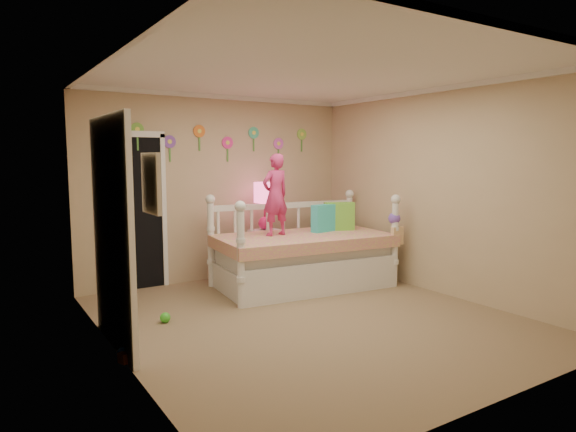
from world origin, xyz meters
TOP-DOWN VIEW (x-y plane):
  - floor at (0.00, 0.00)m, footprint 4.00×4.50m
  - ceiling at (0.00, 0.00)m, footprint 4.00×4.50m
  - back_wall at (0.00, 2.25)m, footprint 4.00×0.01m
  - left_wall at (-2.00, 0.00)m, footprint 0.01×4.50m
  - right_wall at (2.00, 0.00)m, footprint 0.01×4.50m
  - crown_molding at (0.00, 0.00)m, footprint 4.00×4.50m
  - daybed at (0.71, 1.19)m, footprint 2.45×1.49m
  - pillow_turquoise at (1.11, 1.26)m, footprint 0.39×0.20m
  - pillow_lime at (1.39, 1.27)m, footprint 0.44×0.30m
  - child at (0.36, 1.32)m, footprint 0.42×0.30m
  - nightstand at (0.53, 1.91)m, footprint 0.45×0.36m
  - table_lamp at (0.53, 1.91)m, footprint 0.31×0.31m
  - closet_doorway at (-1.25, 2.23)m, footprint 0.90×0.04m
  - flower_decals at (-0.09, 2.24)m, footprint 3.40×0.02m
  - mirror_closet at (-1.96, 0.30)m, footprint 0.07×1.30m
  - wall_picture at (-1.97, -0.90)m, footprint 0.05×0.34m
  - hanging_bag at (1.75, 0.52)m, footprint 0.20×0.16m
  - toy_scatter at (-1.63, 0.29)m, footprint 1.11×1.46m

SIDE VIEW (x-z plane):
  - floor at x=0.00m, z-range -0.01..0.01m
  - toy_scatter at x=-1.63m, z-range 0.00..0.11m
  - nightstand at x=0.53m, z-range 0.00..0.70m
  - daybed at x=0.71m, z-range 0.00..1.27m
  - hanging_bag at x=1.75m, z-range 0.59..0.95m
  - pillow_turquoise at x=1.11m, z-range 0.70..1.08m
  - pillow_lime at x=1.39m, z-range 0.70..1.10m
  - closet_doorway at x=-1.25m, z-range 0.00..2.07m
  - mirror_closet at x=-1.96m, z-range 0.00..2.10m
  - table_lamp at x=0.53m, z-range 0.81..1.49m
  - child at x=0.36m, z-range 0.70..1.78m
  - back_wall at x=0.00m, z-range 0.00..2.60m
  - left_wall at x=-2.00m, z-range 0.00..2.60m
  - right_wall at x=2.00m, z-range 0.00..2.60m
  - wall_picture at x=-1.97m, z-range 1.34..1.76m
  - flower_decals at x=-0.09m, z-range 1.69..2.19m
  - crown_molding at x=0.00m, z-range 2.54..2.60m
  - ceiling at x=0.00m, z-range 2.60..2.60m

